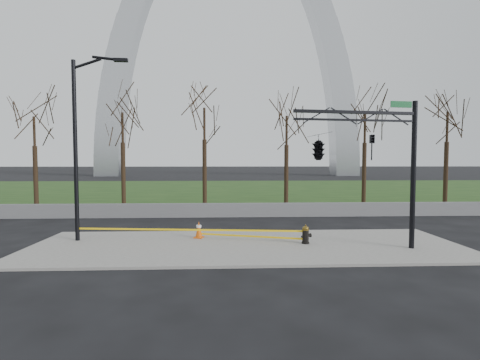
{
  "coord_description": "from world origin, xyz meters",
  "views": [
    {
      "loc": [
        -0.89,
        -14.59,
        3.59
      ],
      "look_at": [
        -0.19,
        2.0,
        2.72
      ],
      "focal_mm": 26.21,
      "sensor_mm": 36.0,
      "label": 1
    }
  ],
  "objects_px": {
    "fire_hydrant": "(306,235)",
    "street_light": "(81,137)",
    "traffic_cone": "(199,230)",
    "traffic_signal_mast": "(337,147)"
  },
  "relations": [
    {
      "from": "traffic_signal_mast",
      "to": "street_light",
      "type": "bearing_deg",
      "value": 161.1
    },
    {
      "from": "traffic_cone",
      "to": "street_light",
      "type": "distance_m",
      "value": 6.64
    },
    {
      "from": "fire_hydrant",
      "to": "traffic_signal_mast",
      "type": "distance_m",
      "value": 4.0
    },
    {
      "from": "traffic_cone",
      "to": "traffic_signal_mast",
      "type": "distance_m",
      "value": 7.14
    },
    {
      "from": "traffic_cone",
      "to": "traffic_signal_mast",
      "type": "height_order",
      "value": "traffic_signal_mast"
    },
    {
      "from": "fire_hydrant",
      "to": "traffic_cone",
      "type": "xyz_separation_m",
      "value": [
        -4.65,
        1.31,
        0.01
      ]
    },
    {
      "from": "fire_hydrant",
      "to": "traffic_cone",
      "type": "height_order",
      "value": "fire_hydrant"
    },
    {
      "from": "fire_hydrant",
      "to": "street_light",
      "type": "xyz_separation_m",
      "value": [
        -9.77,
        1.04,
        4.22
      ]
    },
    {
      "from": "traffic_cone",
      "to": "traffic_signal_mast",
      "type": "relative_size",
      "value": 0.13
    },
    {
      "from": "street_light",
      "to": "traffic_signal_mast",
      "type": "height_order",
      "value": "street_light"
    }
  ]
}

